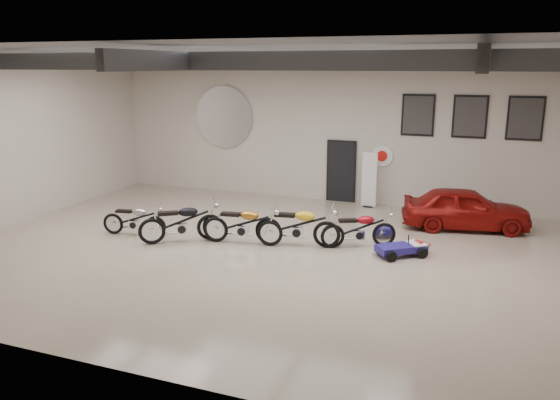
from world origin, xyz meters
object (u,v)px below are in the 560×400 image
at_px(banner_stand, 369,180).
at_px(motorcycle_yellow, 297,225).
at_px(motorcycle_black, 181,221).
at_px(go_kart, 406,245).
at_px(motorcycle_silver, 134,219).
at_px(motorcycle_red, 359,228).
at_px(vintage_car, 466,208).
at_px(motorcycle_gold, 242,224).

bearing_deg(banner_stand, motorcycle_yellow, -96.18).
bearing_deg(motorcycle_black, go_kart, -25.75).
relative_size(motorcycle_silver, go_kart, 1.21).
distance_m(motorcycle_black, go_kart, 5.96).
height_order(motorcycle_red, vintage_car, vintage_car).
height_order(motorcycle_gold, go_kart, motorcycle_gold).
bearing_deg(banner_stand, motorcycle_gold, -109.96).
distance_m(motorcycle_yellow, motorcycle_red, 1.61).
distance_m(motorcycle_silver, motorcycle_yellow, 4.65).
xyz_separation_m(motorcycle_silver, motorcycle_yellow, (4.59, 0.75, 0.10)).
bearing_deg(motorcycle_silver, go_kart, -1.17).
bearing_deg(motorcycle_black, vintage_car, -6.27).
xyz_separation_m(motorcycle_black, go_kart, (5.86, 1.03, -0.30)).
xyz_separation_m(motorcycle_black, motorcycle_gold, (1.62, 0.44, -0.02)).
xyz_separation_m(banner_stand, motorcycle_red, (0.61, -4.26, -0.42)).
bearing_deg(motorcycle_yellow, go_kart, -4.21).
distance_m(motorcycle_black, motorcycle_red, 4.76).
relative_size(motorcycle_silver, motorcycle_black, 0.84).
bearing_deg(motorcycle_silver, vintage_car, 15.91).
bearing_deg(motorcycle_black, motorcycle_yellow, -21.11).
xyz_separation_m(motorcycle_black, motorcycle_red, (4.59, 1.27, -0.06)).
bearing_deg(go_kart, motorcycle_red, 131.39).
bearing_deg(banner_stand, motorcycle_red, -76.89).
distance_m(motorcycle_red, go_kart, 1.32).
xyz_separation_m(banner_stand, motorcycle_black, (-3.98, -5.52, -0.35)).
bearing_deg(go_kart, banner_stand, 74.87).
bearing_deg(motorcycle_silver, motorcycle_gold, -1.62).
height_order(motorcycle_gold, motorcycle_yellow, motorcycle_yellow).
relative_size(motorcycle_red, go_kart, 1.29).
bearing_deg(motorcycle_gold, motorcycle_red, 7.69).
distance_m(banner_stand, go_kart, 4.92).
distance_m(motorcycle_gold, motorcycle_red, 3.09).
xyz_separation_m(motorcycle_silver, motorcycle_red, (6.13, 1.22, 0.03)).
bearing_deg(motorcycle_gold, banner_stand, 57.20).
bearing_deg(motorcycle_yellow, motorcycle_gold, -175.03).
height_order(banner_stand, vintage_car, banner_stand).
bearing_deg(vintage_car, go_kart, 145.80).
distance_m(banner_stand, motorcycle_gold, 5.62).
bearing_deg(go_kart, motorcycle_black, 152.07).
bearing_deg(motorcycle_gold, motorcycle_black, -172.75).
xyz_separation_m(motorcycle_silver, vintage_car, (8.69, 3.98, 0.13)).
distance_m(motorcycle_yellow, go_kart, 2.84).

